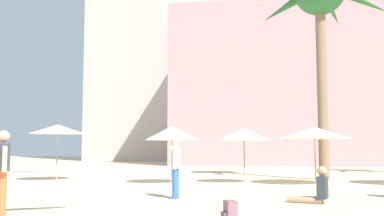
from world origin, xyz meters
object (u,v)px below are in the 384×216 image
backpack (230,213)px  palm_tree_left (320,0)px  cafe_umbrella_0 (58,129)px  person_far_right (315,190)px  cafe_umbrella_1 (315,133)px  person_near_left (6,170)px  cafe_umbrella_2 (172,133)px  person_mid_center (176,164)px  cafe_umbrella_3 (244,134)px

backpack → palm_tree_left: bearing=-127.7°
cafe_umbrella_0 → backpack: size_ratio=5.53×
backpack → person_far_right: size_ratio=0.41×
cafe_umbrella_1 → person_far_right: 6.02m
person_near_left → person_far_right: size_ratio=2.62×
backpack → cafe_umbrella_1: bearing=-127.9°
palm_tree_left → person_far_right: (-1.22, -8.12, -7.45)m
palm_tree_left → cafe_umbrella_0: size_ratio=4.04×
person_far_right → cafe_umbrella_1: bearing=-79.2°
cafe_umbrella_2 → person_far_right: 7.33m
cafe_umbrella_2 → person_mid_center: cafe_umbrella_2 is taller
cafe_umbrella_1 → person_mid_center: size_ratio=1.65×
person_mid_center → cafe_umbrella_0: bearing=133.5°
backpack → person_near_left: bearing=-25.6°
cafe_umbrella_0 → cafe_umbrella_1: (10.37, -0.18, -0.21)m
palm_tree_left → cafe_umbrella_3: size_ratio=4.40×
palm_tree_left → cafe_umbrella_0: bearing=-168.8°
palm_tree_left → cafe_umbrella_1: (-0.59, -2.35, -5.85)m
person_far_right → palm_tree_left: bearing=-81.5°
cafe_umbrella_1 → person_far_right: bearing=-96.2°
palm_tree_left → person_near_left: 15.19m
cafe_umbrella_3 → backpack: 9.50m
cafe_umbrella_0 → backpack: 12.35m
palm_tree_left → cafe_umbrella_1: size_ratio=3.39×
cafe_umbrella_1 → cafe_umbrella_2: cafe_umbrella_2 is taller
cafe_umbrella_0 → person_near_left: (3.36, -9.06, -1.20)m
palm_tree_left → cafe_umbrella_1: 6.33m
cafe_umbrella_2 → cafe_umbrella_1: bearing=4.5°
backpack → person_near_left: (-4.54, 0.23, 0.72)m
backpack → person_mid_center: person_mid_center is taller
cafe_umbrella_1 → person_far_right: cafe_umbrella_1 is taller
palm_tree_left → backpack: palm_tree_left is taller
cafe_umbrella_1 → person_near_left: cafe_umbrella_1 is taller
palm_tree_left → cafe_umbrella_2: size_ratio=4.28×
cafe_umbrella_0 → cafe_umbrella_1: cafe_umbrella_0 is taller
palm_tree_left → backpack: size_ratio=22.33×
cafe_umbrella_2 → backpack: (2.90, -8.69, -1.72)m
cafe_umbrella_3 → person_far_right: size_ratio=2.07×
cafe_umbrella_0 → cafe_umbrella_1: size_ratio=0.84×
cafe_umbrella_1 → person_near_left: 11.36m
cafe_umbrella_1 → person_near_left: size_ratio=1.03×
person_near_left → cafe_umbrella_0: bearing=71.0°
cafe_umbrella_0 → cafe_umbrella_3: 7.74m
backpack → person_far_right: bearing=-141.7°
person_mid_center → cafe_umbrella_2: bearing=98.5°
cafe_umbrella_1 → cafe_umbrella_3: same height
cafe_umbrella_2 → backpack: size_ratio=5.22×
cafe_umbrella_2 → backpack: 9.32m
cafe_umbrella_2 → backpack: bearing=-71.5°
person_mid_center → person_far_right: size_ratio=1.63×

